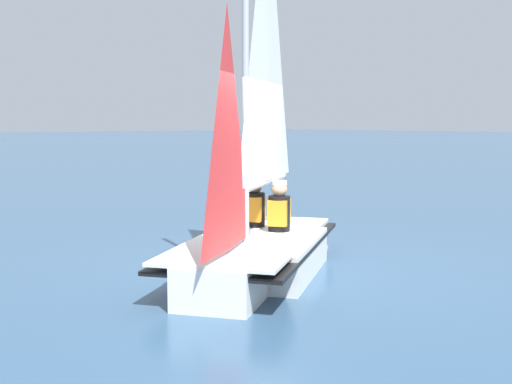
% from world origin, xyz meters
% --- Properties ---
extents(ground_plane, '(260.00, 260.00, 0.00)m').
position_xyz_m(ground_plane, '(0.00, 0.00, 0.00)').
color(ground_plane, '#2D4C6B').
extents(sailboat_main, '(3.37, 4.01, 5.32)m').
position_xyz_m(sailboat_main, '(-0.03, 0.05, 0.72)').
color(sailboat_main, white).
rests_on(sailboat_main, ground_plane).
extents(sailor_helm, '(0.42, 0.43, 1.16)m').
position_xyz_m(sailor_helm, '(-0.20, 0.60, 0.63)').
color(sailor_helm, black).
rests_on(sailor_helm, ground_plane).
extents(sailor_crew, '(0.42, 0.43, 1.16)m').
position_xyz_m(sailor_crew, '(-0.72, 0.61, 0.63)').
color(sailor_crew, black).
rests_on(sailor_crew, ground_plane).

